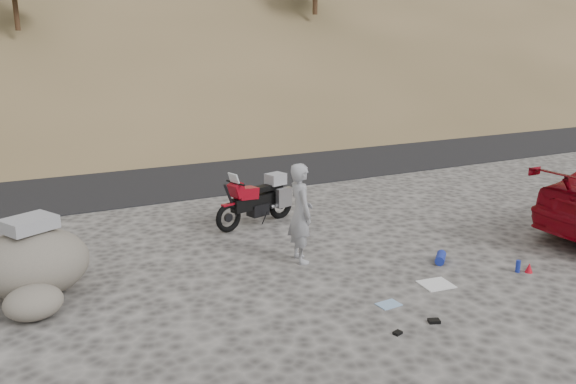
# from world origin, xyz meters

# --- Properties ---
(ground) EXTENTS (140.00, 140.00, 0.00)m
(ground) POSITION_xyz_m (0.00, 0.00, 0.00)
(ground) COLOR #3D3A38
(ground) RESTS_ON ground
(road) EXTENTS (120.00, 7.00, 0.05)m
(road) POSITION_xyz_m (0.00, 9.00, 0.00)
(road) COLOR black
(road) RESTS_ON ground
(motorcycle) EXTENTS (2.02, 0.93, 1.23)m
(motorcycle) POSITION_xyz_m (-0.15, 3.00, 0.53)
(motorcycle) COLOR black
(motorcycle) RESTS_ON ground
(man) EXTENTS (0.51, 0.70, 1.77)m
(man) POSITION_xyz_m (-0.37, 0.71, 0.00)
(man) COLOR #95959A
(man) RESTS_ON ground
(boulder) EXTENTS (1.92, 1.75, 1.23)m
(boulder) POSITION_xyz_m (-4.65, 1.30, 0.54)
(boulder) COLOR #5F5951
(boulder) RESTS_ON ground
(small_rock) EXTENTS (0.83, 0.75, 0.48)m
(small_rock) POSITION_xyz_m (-4.72, 0.49, 0.24)
(small_rock) COLOR #5F5951
(small_rock) RESTS_ON ground
(gear_white_cloth) EXTENTS (0.54, 0.50, 0.02)m
(gear_white_cloth) POSITION_xyz_m (1.06, -1.20, 0.01)
(gear_white_cloth) COLOR white
(gear_white_cloth) RESTS_ON ground
(gear_blue_mat) EXTENTS (0.41, 0.40, 0.16)m
(gear_blue_mat) POSITION_xyz_m (1.79, -0.48, 0.08)
(gear_blue_mat) COLOR #192A99
(gear_blue_mat) RESTS_ON ground
(gear_bottle) EXTENTS (0.10, 0.10, 0.21)m
(gear_bottle) POSITION_xyz_m (2.64, -1.42, 0.11)
(gear_bottle) COLOR #192A99
(gear_bottle) RESTS_ON ground
(gear_funnel) EXTENTS (0.13, 0.13, 0.17)m
(gear_funnel) POSITION_xyz_m (2.80, -1.52, 0.08)
(gear_funnel) COLOR red
(gear_funnel) RESTS_ON ground
(gear_glove_a) EXTENTS (0.19, 0.16, 0.05)m
(gear_glove_a) POSITION_xyz_m (0.18, -2.16, 0.02)
(gear_glove_a) COLOR black
(gear_glove_a) RESTS_ON ground
(gear_glove_b) EXTENTS (0.13, 0.11, 0.04)m
(gear_glove_b) POSITION_xyz_m (-0.47, -2.19, 0.02)
(gear_glove_b) COLOR black
(gear_glove_b) RESTS_ON ground
(gear_blue_cloth) EXTENTS (0.35, 0.27, 0.01)m
(gear_blue_cloth) POSITION_xyz_m (-0.05, -1.43, 0.01)
(gear_blue_cloth) COLOR #87AAD1
(gear_blue_cloth) RESTS_ON ground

